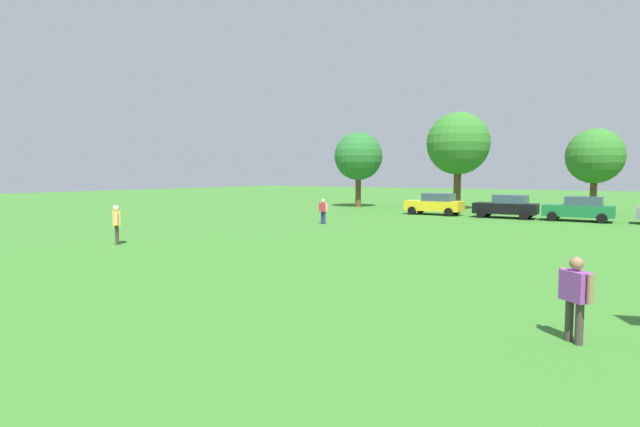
{
  "coord_description": "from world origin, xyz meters",
  "views": [
    {
      "loc": [
        6.78,
        2.49,
        3.17
      ],
      "look_at": [
        1.8,
        10.17,
        2.45
      ],
      "focal_mm": 28.11,
      "sensor_mm": 36.0,
      "label": 1
    }
  ],
  "objects_px": {
    "tree_far_left": "(358,156)",
    "tree_left": "(458,144)",
    "parked_car_green_2": "(580,209)",
    "parked_car_black_1": "(507,206)",
    "bystander_near_trees": "(116,221)",
    "adult_bystander": "(575,292)",
    "tree_center": "(595,156)",
    "parked_car_yellow_0": "(435,204)",
    "bystander_midfield": "(323,209)"
  },
  "relations": [
    {
      "from": "adult_bystander",
      "to": "parked_car_green_2",
      "type": "bearing_deg",
      "value": -45.72
    },
    {
      "from": "adult_bystander",
      "to": "tree_left",
      "type": "bearing_deg",
      "value": -30.12
    },
    {
      "from": "bystander_midfield",
      "to": "parked_car_yellow_0",
      "type": "bearing_deg",
      "value": -91.5
    },
    {
      "from": "parked_car_yellow_0",
      "to": "tree_far_left",
      "type": "xyz_separation_m",
      "value": [
        -9.62,
        5.15,
        4.0
      ]
    },
    {
      "from": "adult_bystander",
      "to": "parked_car_yellow_0",
      "type": "height_order",
      "value": "parked_car_yellow_0"
    },
    {
      "from": "adult_bystander",
      "to": "parked_car_yellow_0",
      "type": "bearing_deg",
      "value": -26.23
    },
    {
      "from": "adult_bystander",
      "to": "parked_car_black_1",
      "type": "bearing_deg",
      "value": -36.15
    },
    {
      "from": "bystander_near_trees",
      "to": "parked_car_yellow_0",
      "type": "xyz_separation_m",
      "value": [
        6.29,
        23.66,
        -0.2
      ]
    },
    {
      "from": "parked_car_yellow_0",
      "to": "tree_far_left",
      "type": "height_order",
      "value": "tree_far_left"
    },
    {
      "from": "adult_bystander",
      "to": "tree_far_left",
      "type": "bearing_deg",
      "value": -16.61
    },
    {
      "from": "parked_car_green_2",
      "to": "tree_far_left",
      "type": "bearing_deg",
      "value": -14.5
    },
    {
      "from": "bystander_near_trees",
      "to": "parked_car_black_1",
      "type": "relative_size",
      "value": 0.41
    },
    {
      "from": "parked_car_green_2",
      "to": "tree_center",
      "type": "distance_m",
      "value": 8.3
    },
    {
      "from": "parked_car_black_1",
      "to": "tree_far_left",
      "type": "bearing_deg",
      "value": -19.08
    },
    {
      "from": "tree_far_left",
      "to": "tree_center",
      "type": "bearing_deg",
      "value": 6.71
    },
    {
      "from": "parked_car_yellow_0",
      "to": "tree_left",
      "type": "height_order",
      "value": "tree_left"
    },
    {
      "from": "tree_far_left",
      "to": "tree_left",
      "type": "relative_size",
      "value": 0.83
    },
    {
      "from": "parked_car_green_2",
      "to": "adult_bystander",
      "type": "bearing_deg",
      "value": 95.41
    },
    {
      "from": "bystander_midfield",
      "to": "tree_far_left",
      "type": "height_order",
      "value": "tree_far_left"
    },
    {
      "from": "parked_car_yellow_0",
      "to": "parked_car_black_1",
      "type": "relative_size",
      "value": 1.0
    },
    {
      "from": "tree_far_left",
      "to": "bystander_near_trees",
      "type": "bearing_deg",
      "value": -83.41
    },
    {
      "from": "parked_car_black_1",
      "to": "tree_left",
      "type": "relative_size",
      "value": 0.49
    },
    {
      "from": "adult_bystander",
      "to": "tree_left",
      "type": "relative_size",
      "value": 0.19
    },
    {
      "from": "adult_bystander",
      "to": "parked_car_green_2",
      "type": "height_order",
      "value": "parked_car_green_2"
    },
    {
      "from": "parked_car_black_1",
      "to": "tree_center",
      "type": "distance_m",
      "value": 9.7
    },
    {
      "from": "parked_car_green_2",
      "to": "tree_left",
      "type": "bearing_deg",
      "value": -33.66
    },
    {
      "from": "parked_car_yellow_0",
      "to": "adult_bystander",
      "type": "bearing_deg",
      "value": 114.9
    },
    {
      "from": "bystander_near_trees",
      "to": "parked_car_green_2",
      "type": "xyz_separation_m",
      "value": [
        16.32,
        23.72,
        -0.2
      ]
    },
    {
      "from": "parked_car_yellow_0",
      "to": "parked_car_black_1",
      "type": "distance_m",
      "value": 5.35
    },
    {
      "from": "bystander_near_trees",
      "to": "tree_center",
      "type": "height_order",
      "value": "tree_center"
    },
    {
      "from": "adult_bystander",
      "to": "parked_car_black_1",
      "type": "height_order",
      "value": "parked_car_black_1"
    },
    {
      "from": "parked_car_black_1",
      "to": "bystander_near_trees",
      "type": "bearing_deg",
      "value": 63.77
    },
    {
      "from": "parked_car_black_1",
      "to": "tree_left",
      "type": "height_order",
      "value": "tree_left"
    },
    {
      "from": "bystander_midfield",
      "to": "tree_center",
      "type": "relative_size",
      "value": 0.24
    },
    {
      "from": "adult_bystander",
      "to": "tree_far_left",
      "type": "height_order",
      "value": "tree_far_left"
    },
    {
      "from": "parked_car_yellow_0",
      "to": "tree_left",
      "type": "xyz_separation_m",
      "value": [
        -0.55,
        7.11,
        5.02
      ]
    },
    {
      "from": "parked_car_black_1",
      "to": "tree_far_left",
      "type": "height_order",
      "value": "tree_far_left"
    },
    {
      "from": "bystander_midfield",
      "to": "parked_car_green_2",
      "type": "height_order",
      "value": "parked_car_green_2"
    },
    {
      "from": "parked_car_green_2",
      "to": "tree_center",
      "type": "xyz_separation_m",
      "value": [
        0.21,
        7.42,
        3.7
      ]
    },
    {
      "from": "tree_far_left",
      "to": "tree_left",
      "type": "distance_m",
      "value": 9.33
    },
    {
      "from": "tree_left",
      "to": "adult_bystander",
      "type": "bearing_deg",
      "value": -68.99
    },
    {
      "from": "bystander_near_trees",
      "to": "tree_center",
      "type": "distance_m",
      "value": 35.44
    },
    {
      "from": "adult_bystander",
      "to": "tree_center",
      "type": "height_order",
      "value": "tree_center"
    },
    {
      "from": "adult_bystander",
      "to": "bystander_near_trees",
      "type": "bearing_deg",
      "value": 28.37
    },
    {
      "from": "bystander_near_trees",
      "to": "parked_car_yellow_0",
      "type": "relative_size",
      "value": 0.41
    },
    {
      "from": "bystander_near_trees",
      "to": "parked_car_green_2",
      "type": "bearing_deg",
      "value": -90.09
    },
    {
      "from": "adult_bystander",
      "to": "parked_car_yellow_0",
      "type": "relative_size",
      "value": 0.38
    },
    {
      "from": "tree_far_left",
      "to": "parked_car_green_2",
      "type": "bearing_deg",
      "value": -14.5
    },
    {
      "from": "bystander_near_trees",
      "to": "parked_car_black_1",
      "type": "height_order",
      "value": "bystander_near_trees"
    },
    {
      "from": "parked_car_yellow_0",
      "to": "parked_car_green_2",
      "type": "distance_m",
      "value": 10.03
    }
  ]
}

